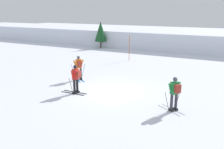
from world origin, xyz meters
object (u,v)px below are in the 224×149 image
object	(u,v)px
skier_orange	(79,67)
skier_green	(175,92)
trail_marker_pole	(129,48)
conifer_far_right	(101,31)
skier_red	(76,78)

from	to	relation	value
skier_orange	skier_green	distance (m)	7.74
skier_orange	trail_marker_pole	distance (m)	8.18
skier_orange	trail_marker_pole	size ratio (longest dim) A/B	0.71
trail_marker_pole	conifer_far_right	size ratio (longest dim) A/B	0.71
skier_green	conifer_far_right	xyz separation A→B (m)	(-13.98, 16.25, 1.15)
skier_red	trail_marker_pole	bearing A→B (deg)	98.29
trail_marker_pole	skier_green	bearing A→B (deg)	-55.24
skier_red	trail_marker_pole	size ratio (longest dim) A/B	0.72
skier_red	conifer_far_right	size ratio (longest dim) A/B	0.51
skier_red	conifer_far_right	world-z (taller)	conifer_far_right
skier_green	conifer_far_right	size ratio (longest dim) A/B	0.51
skier_green	skier_red	size ratio (longest dim) A/B	1.00
skier_red	conifer_far_right	bearing A→B (deg)	116.66
skier_red	trail_marker_pole	world-z (taller)	trail_marker_pole
skier_orange	skier_red	xyz separation A→B (m)	(1.58, -2.47, -0.00)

